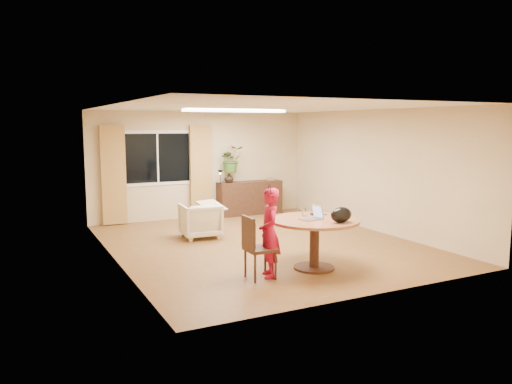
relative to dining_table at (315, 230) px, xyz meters
The scene contains 24 objects.
floor 1.95m from the dining_table, 89.48° to the left, with size 6.50×6.50×0.00m, color brown.
ceiling 2.70m from the dining_table, 89.48° to the left, with size 6.50×6.50×0.00m, color white.
wall_back 5.14m from the dining_table, 89.81° to the left, with size 5.50×5.50×0.00m, color tan.
wall_left 3.36m from the dining_table, 146.00° to the left, with size 6.50×6.50×0.00m, color tan.
wall_right 3.39m from the dining_table, 33.68° to the left, with size 6.50×6.50×0.00m, color tan.
window 5.26m from the dining_table, 102.05° to the left, with size 1.70×0.03×1.30m.
curtain_left 5.46m from the dining_table, 113.11° to the left, with size 0.55×0.08×2.25m, color olive.
curtain_right 5.03m from the dining_table, 90.38° to the left, with size 0.55×0.08×2.25m, color olive.
ceiling_panel 3.61m from the dining_table, 89.69° to the left, with size 2.20×0.35×0.05m, color white.
dining_table is the anchor object (origin of this frame).
dining_chair 1.01m from the dining_table, behind, with size 0.45×0.41×0.95m, color black, non-canonical shape.
child 0.85m from the dining_table, behind, with size 0.32×0.49×1.35m, color #B62C0E.
laptop 0.30m from the dining_table, behind, with size 0.34×0.23×0.23m, color #B7B7BC, non-canonical shape.
tumbler 0.39m from the dining_table, 87.62° to the left, with size 0.08×0.08×0.12m, color white, non-canonical shape.
wine_glass 0.51m from the dining_table, 33.14° to the left, with size 0.07×0.07×0.19m, color white, non-canonical shape.
pot_lid 0.45m from the dining_table, 53.28° to the left, with size 0.21×0.21×0.03m, color white, non-canonical shape.
handbag 0.54m from the dining_table, 63.71° to the right, with size 0.36×0.21×0.24m, color black, non-canonical shape.
armchair 3.04m from the dining_table, 106.04° to the left, with size 0.75×0.77×0.70m, color #BDB595.
throw 2.97m from the dining_table, 101.51° to the left, with size 0.45×0.55×0.03m, color beige, non-canonical shape.
sideboard 5.01m from the dining_table, 75.79° to the left, with size 1.69×0.41×0.85m, color black.
vase 4.91m from the dining_table, 82.33° to the left, with size 0.24×0.24×0.25m, color black.
bouquet 4.97m from the dining_table, 81.59° to the left, with size 0.59×0.51×0.66m, color #2F6C28.
book_stack 5.19m from the dining_table, 69.36° to the left, with size 0.19×0.14×0.08m, color brown, non-canonical shape.
desk_lamp 4.84m from the dining_table, 85.24° to the left, with size 0.14×0.14×0.35m, color black, non-canonical shape.
Camera 1 is at (-4.32, -8.32, 2.27)m, focal length 35.00 mm.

